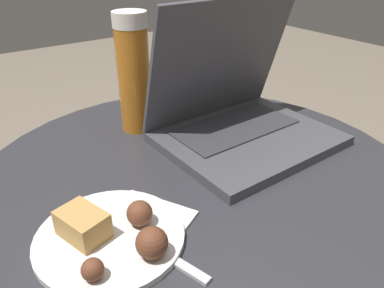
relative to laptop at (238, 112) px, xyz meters
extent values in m
cylinder|color=#515156|center=(-0.14, -0.06, -0.30)|extent=(0.07, 0.07, 0.47)
cylinder|color=#2D2D33|center=(-0.14, -0.06, -0.06)|extent=(0.74, 0.74, 0.02)
cube|color=white|center=(-0.30, -0.13, -0.05)|extent=(0.20, 0.18, 0.00)
cube|color=#47474C|center=(0.00, -0.03, -0.04)|extent=(0.31, 0.25, 0.02)
cube|color=#333338|center=(0.00, 0.01, -0.03)|extent=(0.24, 0.12, 0.00)
cube|color=#47474C|center=(0.00, 0.06, 0.09)|extent=(0.31, 0.08, 0.24)
cube|color=#19234C|center=(0.00, 0.06, 0.08)|extent=(0.29, 0.07, 0.22)
cylinder|color=#C6701E|center=(-0.14, 0.15, 0.05)|extent=(0.06, 0.06, 0.20)
cylinder|color=white|center=(-0.14, 0.15, 0.16)|extent=(0.06, 0.06, 0.03)
cylinder|color=silver|center=(-0.33, -0.12, -0.05)|extent=(0.19, 0.19, 0.01)
cube|color=tan|center=(-0.35, -0.10, -0.03)|extent=(0.06, 0.07, 0.04)
sphere|color=brown|center=(-0.28, -0.13, -0.03)|extent=(0.03, 0.03, 0.03)
sphere|color=brown|center=(-0.30, -0.18, -0.02)|extent=(0.04, 0.04, 0.04)
sphere|color=brown|center=(-0.37, -0.18, -0.03)|extent=(0.03, 0.03, 0.03)
cube|color=silver|center=(-0.28, -0.19, -0.05)|extent=(0.04, 0.12, 0.00)
cube|color=silver|center=(-0.31, -0.11, -0.05)|extent=(0.04, 0.06, 0.00)
camera|label=1|loc=(-0.45, -0.48, 0.29)|focal=35.00mm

